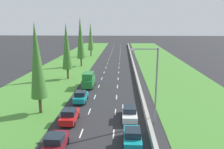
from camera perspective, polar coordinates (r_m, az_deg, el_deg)
The scene contains 16 objects.
ground_plane at distance 61.51m, azimuth 0.24°, elevation 2.37°, with size 300.00×300.00×0.00m, color #28282B.
grass_verge_left at distance 63.31m, azimuth -11.28°, elevation 2.45°, with size 14.00×140.00×0.04m, color #478433.
grass_verge_right at distance 62.56m, azimuth 13.50°, elevation 2.21°, with size 14.00×140.00×0.04m, color #478433.
median_barrier at distance 61.45m, azimuth 5.57°, elevation 2.70°, with size 0.44×120.00×0.85m, color #9E9B93.
lane_markings at distance 61.50m, azimuth 0.24°, elevation 2.38°, with size 3.64×116.00×0.01m.
maroon_hatchback_left_lane at distance 21.78m, azimuth -14.45°, elevation -16.85°, with size 1.74×3.90×1.72m.
red_hatchback_left_lane at distance 27.02m, azimuth -11.01°, elevation -10.50°, with size 1.74×3.90×1.72m.
teal_hatchback_right_lane at distance 22.18m, azimuth 5.32°, elevation -15.87°, with size 1.74×3.90×1.72m.
white_sedan_right_lane at distance 27.49m, azimuth 4.59°, elevation -9.92°, with size 1.82×4.50×1.64m.
teal_hatchback_left_lane at distance 33.38m, azimuth -8.15°, elevation -5.71°, with size 1.74×3.90×1.72m.
green_van_left_lane at distance 40.57m, azimuth -6.12°, elevation -1.40°, with size 1.96×4.90×2.82m.
poplar_tree_second at distance 29.01m, azimuth -19.01°, elevation 3.33°, with size 2.10×2.10×11.85m.
poplar_tree_third at distance 46.43m, azimuth -11.76°, elevation 7.15°, with size 2.09×2.09×11.69m.
poplar_tree_fourth at distance 60.09m, azimuth -8.24°, elevation 9.39°, with size 2.13×2.13×13.29m.
poplar_tree_fifth at distance 78.79m, azimuth -5.60°, elevation 9.81°, with size 2.10×2.10×11.82m.
street_light_mast at distance 25.16m, azimuth 10.75°, elevation -1.67°, with size 3.20×0.28×9.00m.
Camera 1 is at (2.59, -0.34, 11.61)m, focal length 35.05 mm.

